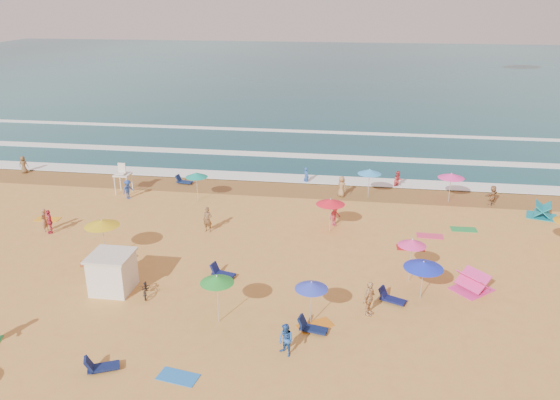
# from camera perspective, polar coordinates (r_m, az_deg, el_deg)

# --- Properties ---
(ground) EXTENTS (220.00, 220.00, 0.00)m
(ground) POSITION_cam_1_polar(r_m,az_deg,el_deg) (33.33, -3.86, -5.93)
(ground) COLOR gold
(ground) RESTS_ON ground
(ocean) EXTENTS (220.00, 140.00, 0.18)m
(ocean) POSITION_cam_1_polar(r_m,az_deg,el_deg) (114.22, 5.21, 13.21)
(ocean) COLOR #0C4756
(ocean) RESTS_ON ground
(wet_sand) EXTENTS (220.00, 220.00, 0.00)m
(wet_sand) POSITION_cam_1_polar(r_m,az_deg,el_deg) (44.64, -0.51, 1.23)
(wet_sand) COLOR olive
(wet_sand) RESTS_ON ground
(surf_foam) EXTENTS (200.00, 18.70, 0.05)m
(surf_foam) POSITION_cam_1_polar(r_m,az_deg,el_deg) (52.92, 0.97, 4.50)
(surf_foam) COLOR white
(surf_foam) RESTS_ON ground
(cabana) EXTENTS (2.00, 2.00, 2.00)m
(cabana) POSITION_cam_1_polar(r_m,az_deg,el_deg) (30.63, -17.09, -7.33)
(cabana) COLOR white
(cabana) RESTS_ON ground
(cabana_roof) EXTENTS (2.20, 2.20, 0.12)m
(cabana_roof) POSITION_cam_1_polar(r_m,az_deg,el_deg) (30.16, -17.30, -5.55)
(cabana_roof) COLOR silver
(cabana_roof) RESTS_ON cabana
(bicycle) EXTENTS (1.03, 1.64, 0.81)m
(bicycle) POSITION_cam_1_polar(r_m,az_deg,el_deg) (29.94, -13.88, -8.97)
(bicycle) COLOR black
(bicycle) RESTS_ON ground
(lifeguard_stand) EXTENTS (1.20, 1.20, 2.10)m
(lifeguard_stand) POSITION_cam_1_polar(r_m,az_deg,el_deg) (45.02, -16.06, 1.97)
(lifeguard_stand) COLOR white
(lifeguard_stand) RESTS_ON ground
(beach_umbrellas) EXTENTS (64.44, 28.55, 0.78)m
(beach_umbrellas) POSITION_cam_1_polar(r_m,az_deg,el_deg) (31.44, -1.72, -3.29)
(beach_umbrellas) COLOR orange
(beach_umbrellas) RESTS_ON ground
(loungers) EXTENTS (40.74, 24.73, 0.34)m
(loungers) POSITION_cam_1_polar(r_m,az_deg,el_deg) (29.70, 1.10, -9.08)
(loungers) COLOR #0E1547
(loungers) RESTS_ON ground
(towels) EXTENTS (39.25, 18.45, 0.03)m
(towels) POSITION_cam_1_polar(r_m,az_deg,el_deg) (32.13, -10.81, -7.33)
(towels) COLOR red
(towels) RESTS_ON ground
(popup_tents) EXTENTS (9.24, 13.68, 1.20)m
(popup_tents) POSITION_cam_1_polar(r_m,az_deg,el_deg) (37.05, 23.15, -3.79)
(popup_tents) COLOR #EC3491
(popup_tents) RESTS_ON ground
(beachgoers) EXTENTS (47.21, 28.17, 2.11)m
(beachgoers) POSITION_cam_1_polar(r_m,az_deg,el_deg) (36.33, -2.73, -2.20)
(beachgoers) COLOR #2242A0
(beachgoers) RESTS_ON ground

